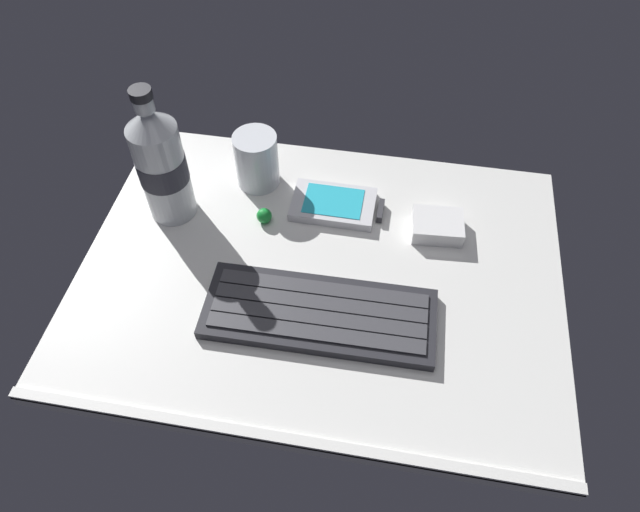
{
  "coord_description": "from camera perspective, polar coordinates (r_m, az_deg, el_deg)",
  "views": [
    {
      "loc": [
        7.75,
        -45.24,
        61.57
      ],
      "look_at": [
        0.0,
        0.0,
        3.0
      ],
      "focal_mm": 32.15,
      "sensor_mm": 36.0,
      "label": 1
    }
  ],
  "objects": [
    {
      "name": "juice_cup",
      "position": [
        0.86,
        -6.3,
        9.31
      ],
      "size": [
        6.4,
        6.4,
        8.5
      ],
      "color": "silver",
      "rests_on": "ground_plane"
    },
    {
      "name": "keyboard",
      "position": [
        0.72,
        -0.07,
        -5.73
      ],
      "size": [
        29.15,
        11.4,
        1.7
      ],
      "color": "#232328",
      "rests_on": "ground_plane"
    },
    {
      "name": "handheld_device",
      "position": [
        0.83,
        1.79,
        5.11
      ],
      "size": [
        12.85,
        7.7,
        1.5
      ],
      "color": "silver",
      "rests_on": "ground_plane"
    },
    {
      "name": "charger_block",
      "position": [
        0.82,
        11.61,
        2.95
      ],
      "size": [
        7.37,
        6.07,
        2.4
      ],
      "primitive_type": "cube",
      "rotation": [
        0.0,
        0.0,
        0.07
      ],
      "color": "white",
      "rests_on": "ground_plane"
    },
    {
      "name": "water_bottle",
      "position": [
        0.8,
        -15.53,
        8.82
      ],
      "size": [
        6.73,
        6.73,
        20.8
      ],
      "color": "silver",
      "rests_on": "ground_plane"
    },
    {
      "name": "trackball_mouse",
      "position": [
        0.82,
        -5.58,
        4.02
      ],
      "size": [
        2.2,
        2.2,
        2.2
      ],
      "primitive_type": "sphere",
      "color": "#198C33",
      "rests_on": "ground_plane"
    },
    {
      "name": "ground_plane",
      "position": [
        0.77,
        -0.03,
        -1.95
      ],
      "size": [
        64.0,
        48.0,
        2.8
      ],
      "color": "silver"
    }
  ]
}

